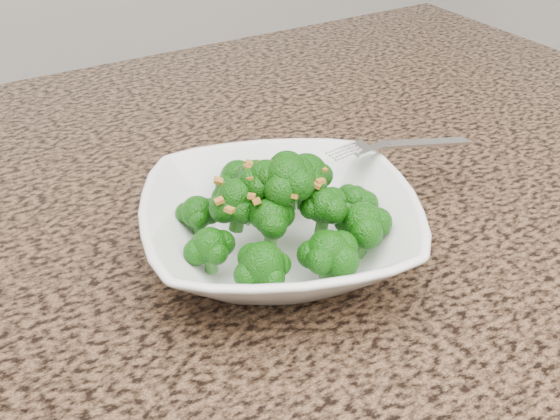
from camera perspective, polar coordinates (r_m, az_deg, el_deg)
granite_counter at (r=0.65m, az=-13.47°, el=-6.62°), size 1.64×1.04×0.03m
bowl at (r=0.63m, az=0.00°, el=-1.51°), size 0.32×0.32×0.06m
broccoli_pile at (r=0.60m, az=0.00°, el=3.61°), size 0.22×0.22×0.07m
garlic_topping at (r=0.58m, az=0.00°, el=6.81°), size 0.13×0.13×0.01m
fork at (r=0.70m, az=8.25°, el=5.15°), size 0.20×0.03×0.01m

